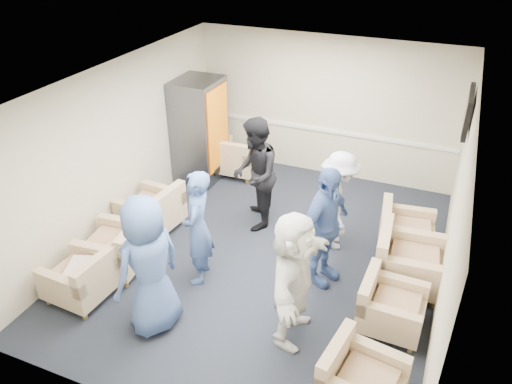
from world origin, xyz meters
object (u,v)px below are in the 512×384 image
at_px(armchair_left_mid, 118,249).
at_px(person_mid_right, 325,227).
at_px(armchair_right_midnear, 388,307).
at_px(armchair_right_midfar, 405,263).
at_px(armchair_left_near, 83,279).
at_px(person_mid_left, 198,228).
at_px(person_front_right, 293,279).
at_px(armchair_corner, 236,159).
at_px(armchair_left_far, 154,212).
at_px(person_front_left, 149,266).
at_px(armchair_right_near, 358,382).
at_px(person_back_right, 338,201).
at_px(vending_machine, 200,130).
at_px(armchair_right_far, 403,233).
at_px(person_back_left, 255,174).

height_order(armchair_left_mid, person_mid_right, person_mid_right).
bearing_deg(armchair_right_midnear, armchair_right_midfar, -2.55).
height_order(armchair_left_near, person_mid_left, person_mid_left).
bearing_deg(person_mid_left, person_front_right, 55.08).
bearing_deg(armchair_left_near, armchair_corner, 178.26).
relative_size(armchair_left_far, person_mid_left, 0.54).
bearing_deg(person_front_left, armchair_right_near, 105.71).
bearing_deg(armchair_left_near, person_mid_left, 132.32).
bearing_deg(person_back_right, person_mid_left, 115.11).
bearing_deg(armchair_right_midnear, vending_machine, 58.03).
height_order(armchair_left_near, armchair_right_far, armchair_right_far).
distance_m(armchair_right_far, person_back_right, 1.11).
bearing_deg(armchair_left_mid, armchair_right_midnear, 88.98).
height_order(armchair_left_far, armchair_right_midfar, armchair_right_midfar).
distance_m(armchair_right_near, armchair_right_midfar, 2.18).
relative_size(armchair_left_mid, person_back_right, 0.59).
relative_size(armchair_left_mid, armchair_corner, 1.10).
distance_m(armchair_right_near, armchair_right_far, 2.95).
height_order(person_back_left, person_front_right, person_back_left).
height_order(armchair_left_mid, person_mid_left, person_mid_left).
distance_m(armchair_left_far, person_mid_left, 1.58).
bearing_deg(armchair_left_mid, armchair_right_near, 69.99).
height_order(armchair_left_mid, person_back_right, person_back_right).
height_order(armchair_right_midfar, armchair_right_far, armchair_right_midfar).
height_order(armchair_right_far, person_front_left, person_front_left).
bearing_deg(person_mid_right, person_back_left, 75.01).
height_order(person_front_left, person_mid_right, person_front_left).
height_order(person_mid_left, person_mid_right, person_mid_right).
xyz_separation_m(armchair_left_mid, armchair_left_far, (-0.08, 1.07, -0.00)).
bearing_deg(armchair_left_far, person_mid_right, 91.88).
bearing_deg(person_back_right, person_front_right, 160.88).
height_order(armchair_left_mid, armchair_left_far, armchair_left_mid).
xyz_separation_m(armchair_corner, person_back_left, (1.03, -1.51, 0.61)).
bearing_deg(person_mid_right, person_front_left, 153.52).
height_order(armchair_corner, person_back_right, person_back_right).
height_order(armchair_corner, person_back_left, person_back_left).
relative_size(armchair_left_near, person_front_right, 0.48).
height_order(person_mid_left, person_back_right, person_mid_left).
bearing_deg(armchair_right_far, armchair_left_mid, 110.90).
xyz_separation_m(vending_machine, person_front_left, (1.33, -3.77, -0.05)).
distance_m(person_mid_right, person_front_right, 1.15).
xyz_separation_m(armchair_left_near, armchair_right_midnear, (3.85, 1.03, -0.01)).
relative_size(armchair_right_near, person_front_left, 0.48).
relative_size(armchair_right_near, person_back_right, 0.56).
relative_size(armchair_corner, person_back_left, 0.45).
bearing_deg(armchair_right_midnear, person_mid_left, 92.63).
xyz_separation_m(person_front_left, person_front_right, (1.65, 0.51, -0.05)).
relative_size(vending_machine, person_back_left, 1.05).
xyz_separation_m(armchair_right_midnear, armchair_right_far, (-0.06, 1.69, 0.02)).
distance_m(armchair_right_midfar, person_mid_right, 1.26).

